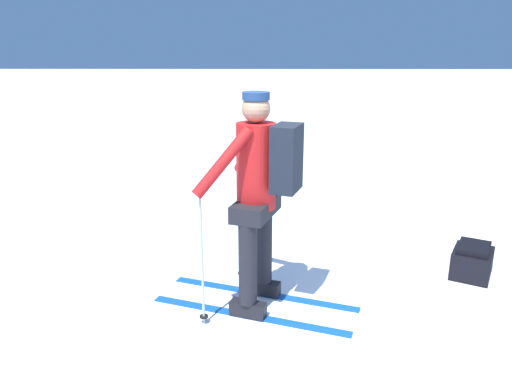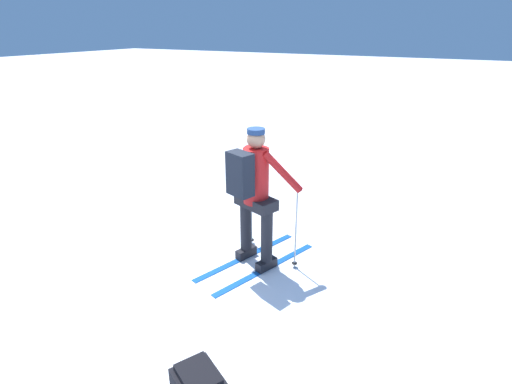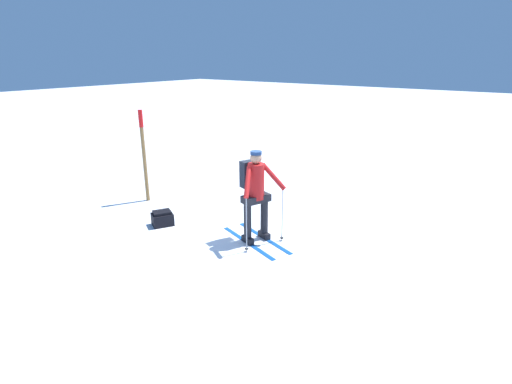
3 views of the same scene
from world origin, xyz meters
The scene contains 2 objects.
ground_plane centered at (0.00, 0.00, 0.00)m, with size 80.00×80.00×0.00m, color white.
skier centered at (-0.56, 0.32, 1.06)m, with size 1.80×1.08×1.83m.
Camera 2 is at (3.43, 2.50, 2.94)m, focal length 28.00 mm.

